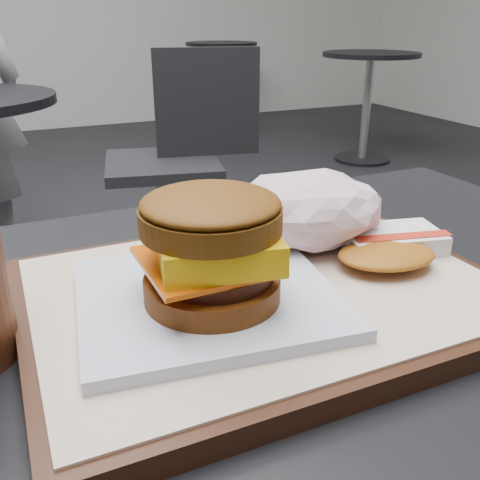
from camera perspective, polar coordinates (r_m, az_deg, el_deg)
name	(u,v)px	position (r m, az deg, el deg)	size (l,w,h in m)	color
customer_table	(291,477)	(0.56, 5.47, -23.89)	(0.80, 0.60, 0.77)	#A5A5AA
serving_tray	(264,295)	(0.44, 2.61, -5.83)	(0.38, 0.28, 0.02)	black
breakfast_sandwich	(211,260)	(0.39, -3.13, -2.14)	(0.21, 0.19, 0.09)	white
hash_brown	(389,246)	(0.50, 15.63, -0.65)	(0.13, 0.11, 0.02)	white
crumpled_wrapper	(307,209)	(0.51, 7.17, 3.28)	(0.15, 0.12, 0.07)	white
neighbor_chair	(179,150)	(2.09, -6.56, 9.51)	(0.64, 0.50, 0.88)	#ACACB1
bg_table_near	(369,81)	(3.97, 13.59, 16.19)	(0.66, 0.66, 0.75)	black
bg_table_far	(222,63)	(5.24, -1.98, 18.31)	(0.66, 0.66, 0.75)	black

